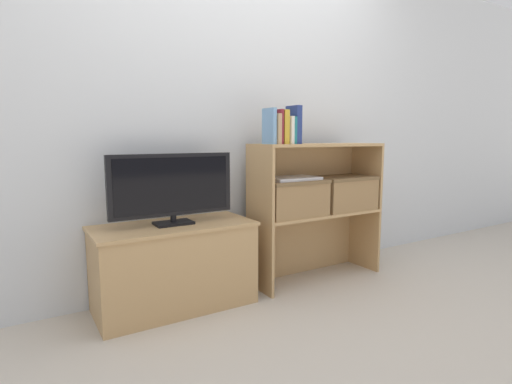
{
  "coord_description": "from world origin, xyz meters",
  "views": [
    {
      "loc": [
        -1.33,
        -2.02,
        1.02
      ],
      "look_at": [
        0.0,
        0.16,
        0.67
      ],
      "focal_mm": 28.0,
      "sensor_mm": 36.0,
      "label": 1
    }
  ],
  "objects_px": {
    "tv_stand": "(175,266)",
    "book_skyblue": "(269,126)",
    "tv": "(173,186)",
    "storage_basket_right": "(343,191)",
    "book_navy": "(294,125)",
    "book_mustard": "(282,127)",
    "book_teal": "(289,130)",
    "storage_basket_left": "(292,196)",
    "book_ivory": "(286,130)",
    "laptop": "(292,178)",
    "book_maroon": "(277,127)",
    "book_tan": "(273,129)"
  },
  "relations": [
    {
      "from": "book_skyblue",
      "to": "tv_stand",
      "type": "bearing_deg",
      "value": 170.04
    },
    {
      "from": "tv_stand",
      "to": "book_skyblue",
      "type": "bearing_deg",
      "value": -9.96
    },
    {
      "from": "book_mustard",
      "to": "book_teal",
      "type": "height_order",
      "value": "book_mustard"
    },
    {
      "from": "book_maroon",
      "to": "laptop",
      "type": "xyz_separation_m",
      "value": [
        0.15,
        0.04,
        -0.34
      ]
    },
    {
      "from": "tv_stand",
      "to": "storage_basket_left",
      "type": "xyz_separation_m",
      "value": [
        0.82,
        -0.06,
        0.37
      ]
    },
    {
      "from": "tv",
      "to": "book_skyblue",
      "type": "height_order",
      "value": "book_skyblue"
    },
    {
      "from": "tv",
      "to": "storage_basket_right",
      "type": "xyz_separation_m",
      "value": [
        1.29,
        -0.06,
        -0.11
      ]
    },
    {
      "from": "book_skyblue",
      "to": "book_navy",
      "type": "bearing_deg",
      "value": 0.0
    },
    {
      "from": "book_navy",
      "to": "book_maroon",
      "type": "bearing_deg",
      "value": -180.0
    },
    {
      "from": "book_teal",
      "to": "book_mustard",
      "type": "bearing_deg",
      "value": 180.0
    },
    {
      "from": "book_ivory",
      "to": "book_teal",
      "type": "distance_m",
      "value": 0.03
    },
    {
      "from": "tv",
      "to": "book_maroon",
      "type": "relative_size",
      "value": 3.41
    },
    {
      "from": "book_maroon",
      "to": "book_skyblue",
      "type": "bearing_deg",
      "value": 180.0
    },
    {
      "from": "book_skyblue",
      "to": "storage_basket_left",
      "type": "height_order",
      "value": "book_skyblue"
    },
    {
      "from": "book_teal",
      "to": "storage_basket_left",
      "type": "bearing_deg",
      "value": 38.55
    },
    {
      "from": "tv",
      "to": "book_teal",
      "type": "relative_size",
      "value": 4.25
    },
    {
      "from": "book_mustard",
      "to": "storage_basket_right",
      "type": "distance_m",
      "value": 0.75
    },
    {
      "from": "book_navy",
      "to": "tv_stand",
      "type": "bearing_deg",
      "value": 172.39
    },
    {
      "from": "storage_basket_right",
      "to": "book_skyblue",
      "type": "bearing_deg",
      "value": -176.25
    },
    {
      "from": "book_ivory",
      "to": "storage_basket_right",
      "type": "height_order",
      "value": "book_ivory"
    },
    {
      "from": "book_mustard",
      "to": "book_navy",
      "type": "relative_size",
      "value": 0.88
    },
    {
      "from": "tv_stand",
      "to": "book_teal",
      "type": "height_order",
      "value": "book_teal"
    },
    {
      "from": "tv",
      "to": "book_teal",
      "type": "xyz_separation_m",
      "value": [
        0.76,
        -0.1,
        0.33
      ]
    },
    {
      "from": "book_mustard",
      "to": "storage_basket_right",
      "type": "height_order",
      "value": "book_mustard"
    },
    {
      "from": "book_ivory",
      "to": "storage_basket_left",
      "type": "bearing_deg",
      "value": 28.67
    },
    {
      "from": "tv_stand",
      "to": "book_skyblue",
      "type": "height_order",
      "value": "book_skyblue"
    },
    {
      "from": "storage_basket_right",
      "to": "book_maroon",
      "type": "bearing_deg",
      "value": -175.9
    },
    {
      "from": "book_tan",
      "to": "book_ivory",
      "type": "bearing_deg",
      "value": 0.0
    },
    {
      "from": "book_tan",
      "to": "book_navy",
      "type": "height_order",
      "value": "book_navy"
    },
    {
      "from": "book_skyblue",
      "to": "storage_basket_right",
      "type": "height_order",
      "value": "book_skyblue"
    },
    {
      "from": "tv_stand",
      "to": "tv",
      "type": "xyz_separation_m",
      "value": [
        0.0,
        -0.0,
        0.48
      ]
    },
    {
      "from": "book_teal",
      "to": "laptop",
      "type": "distance_m",
      "value": 0.33
    },
    {
      "from": "book_navy",
      "to": "book_mustard",
      "type": "bearing_deg",
      "value": -180.0
    },
    {
      "from": "book_ivory",
      "to": "tv_stand",
      "type": "bearing_deg",
      "value": 171.79
    },
    {
      "from": "book_teal",
      "to": "book_ivory",
      "type": "bearing_deg",
      "value": 180.0
    },
    {
      "from": "book_teal",
      "to": "book_navy",
      "type": "height_order",
      "value": "book_navy"
    },
    {
      "from": "tv",
      "to": "tv_stand",
      "type": "bearing_deg",
      "value": 90.0
    },
    {
      "from": "book_teal",
      "to": "laptop",
      "type": "height_order",
      "value": "book_teal"
    },
    {
      "from": "tv_stand",
      "to": "tv",
      "type": "bearing_deg",
      "value": -90.0
    },
    {
      "from": "storage_basket_right",
      "to": "book_navy",
      "type": "bearing_deg",
      "value": -174.83
    },
    {
      "from": "book_mustard",
      "to": "book_navy",
      "type": "distance_m",
      "value": 0.1
    },
    {
      "from": "book_skyblue",
      "to": "book_navy",
      "type": "xyz_separation_m",
      "value": [
        0.19,
        0.0,
        0.01
      ]
    },
    {
      "from": "book_maroon",
      "to": "tv_stand",
      "type": "bearing_deg",
      "value": 170.93
    },
    {
      "from": "tv",
      "to": "book_navy",
      "type": "bearing_deg",
      "value": -7.5
    },
    {
      "from": "book_tan",
      "to": "storage_basket_left",
      "type": "bearing_deg",
      "value": 13.76
    },
    {
      "from": "storage_basket_left",
      "to": "storage_basket_right",
      "type": "distance_m",
      "value": 0.47
    },
    {
      "from": "book_mustard",
      "to": "book_maroon",
      "type": "bearing_deg",
      "value": 180.0
    },
    {
      "from": "book_ivory",
      "to": "book_teal",
      "type": "relative_size",
      "value": 1.01
    },
    {
      "from": "book_maroon",
      "to": "book_ivory",
      "type": "height_order",
      "value": "book_maroon"
    },
    {
      "from": "book_skyblue",
      "to": "book_teal",
      "type": "distance_m",
      "value": 0.16
    }
  ]
}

